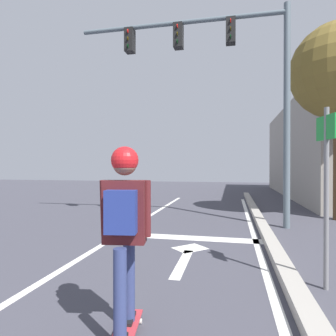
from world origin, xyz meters
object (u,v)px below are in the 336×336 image
at_px(street_sign_post, 326,171).
at_px(skateboard, 125,332).
at_px(skater, 124,215).
at_px(traffic_signal_mast, 220,64).

bearing_deg(street_sign_post, skateboard, -143.57).
bearing_deg(street_sign_post, skater, -143.23).
bearing_deg(skateboard, street_sign_post, 36.43).
height_order(traffic_signal_mast, street_sign_post, traffic_signal_mast).
height_order(skater, street_sign_post, street_sign_post).
xyz_separation_m(skateboard, street_sign_post, (2.06, 1.52, 1.41)).
relative_size(skateboard, skater, 0.50).
height_order(skateboard, skater, skater).
height_order(skateboard, street_sign_post, street_sign_post).
bearing_deg(skater, traffic_signal_mast, 83.22).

